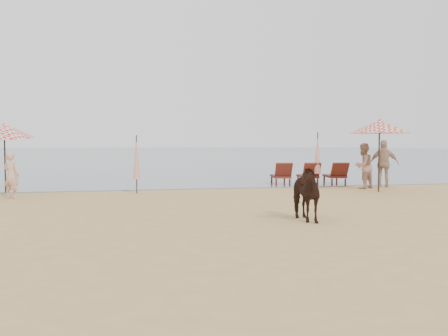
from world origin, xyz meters
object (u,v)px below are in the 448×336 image
at_px(umbrella_open_right, 379,127).
at_px(umbrella_closed_left, 136,158).
at_px(beachgoer_right_b, 384,164).
at_px(lounger_cluster_right, 309,174).
at_px(beachgoer_right_a, 363,166).
at_px(beachgoer_left, 11,175).
at_px(umbrella_open_left_b, 4,131).
at_px(cow, 301,193).
at_px(umbrella_closed_right, 318,153).

relative_size(umbrella_open_right, umbrella_closed_left, 1.28).
xyz_separation_m(umbrella_open_right, beachgoer_right_b, (1.19, 1.69, -1.46)).
bearing_deg(lounger_cluster_right, beachgoer_right_a, -40.53).
relative_size(lounger_cluster_right, beachgoer_left, 2.15).
bearing_deg(beachgoer_left, umbrella_open_left_b, -44.51).
distance_m(umbrella_open_left_b, beachgoer_right_a, 13.71).
xyz_separation_m(cow, beachgoer_left, (-7.66, 6.34, 0.12)).
relative_size(umbrella_open_right, beachgoer_left, 1.75).
relative_size(umbrella_open_left_b, beachgoer_right_b, 1.34).
height_order(lounger_cluster_right, umbrella_closed_right, umbrella_closed_right).
relative_size(lounger_cluster_right, umbrella_closed_left, 1.57).
bearing_deg(umbrella_closed_right, umbrella_open_left_b, 179.95).
height_order(cow, beachgoer_right_a, beachgoer_right_a).
relative_size(umbrella_open_right, umbrella_closed_right, 1.20).
distance_m(umbrella_open_right, umbrella_closed_left, 9.03).
xyz_separation_m(umbrella_open_right, beachgoer_right_a, (0.07, 1.34, -1.53)).
bearing_deg(beachgoer_right_b, lounger_cluster_right, 1.90).
relative_size(lounger_cluster_right, beachgoer_right_a, 1.83).
xyz_separation_m(umbrella_closed_right, beachgoer_right_b, (2.58, -0.80, -0.42)).
relative_size(lounger_cluster_right, beachgoer_right_b, 1.71).
height_order(umbrella_closed_right, beachgoer_right_a, umbrella_closed_right).
relative_size(umbrella_closed_right, beachgoer_right_b, 1.16).
height_order(umbrella_closed_left, beachgoer_right_b, umbrella_closed_left).
bearing_deg(umbrella_closed_right, beachgoer_right_b, -17.32).
bearing_deg(beachgoer_right_a, beachgoer_right_b, 173.26).
bearing_deg(umbrella_closed_left, umbrella_open_left_b, 166.80).
distance_m(umbrella_closed_right, beachgoer_right_b, 2.73).
height_order(umbrella_open_right, beachgoer_left, umbrella_open_right).
distance_m(umbrella_open_right, beachgoer_left, 13.06).
bearing_deg(umbrella_open_right, beachgoer_right_b, 59.99).
relative_size(cow, beachgoer_left, 1.00).
relative_size(umbrella_closed_left, beachgoer_right_b, 1.08).
bearing_deg(umbrella_closed_right, umbrella_open_right, -60.93).
height_order(lounger_cluster_right, beachgoer_right_a, beachgoer_right_a).
distance_m(umbrella_open_right, cow, 8.02).
distance_m(cow, beachgoer_right_b, 9.88).
relative_size(beachgoer_left, beachgoer_right_a, 0.85).
distance_m(umbrella_closed_right, cow, 9.17).
bearing_deg(beachgoer_left, umbrella_open_right, -153.61).
xyz_separation_m(beachgoer_left, beachgoer_right_a, (13.01, 0.77, 0.13)).
relative_size(umbrella_closed_left, umbrella_closed_right, 0.94).
height_order(lounger_cluster_right, umbrella_open_right, umbrella_open_right).
relative_size(umbrella_open_left_b, umbrella_open_right, 0.97).
bearing_deg(lounger_cluster_right, beachgoer_left, -157.53).
xyz_separation_m(lounger_cluster_right, beachgoer_left, (-11.46, -2.63, 0.31)).
xyz_separation_m(beachgoer_left, beachgoer_right_b, (14.13, 1.12, 0.20)).
bearing_deg(umbrella_open_right, beachgoer_left, -177.36).
bearing_deg(cow, umbrella_closed_right, 62.92).
bearing_deg(umbrella_closed_right, beachgoer_right_a, -38.33).
xyz_separation_m(lounger_cluster_right, umbrella_closed_left, (-7.36, -1.79, 0.83)).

